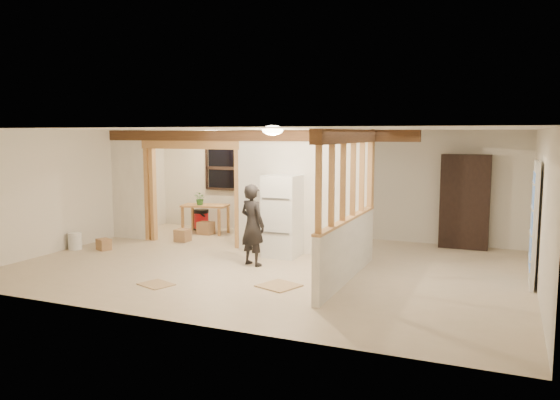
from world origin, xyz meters
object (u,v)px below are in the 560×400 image
at_px(woman, 252,225).
at_px(work_table, 205,219).
at_px(refrigerator, 282,216).
at_px(shop_vac, 201,220).
at_px(bookshelf, 465,202).

xyz_separation_m(woman, work_table, (-2.50, 2.55, -0.41)).
xyz_separation_m(refrigerator, shop_vac, (-3.01, 1.93, -0.54)).
bearing_deg(woman, work_table, -25.32).
distance_m(refrigerator, work_table, 3.21).
distance_m(woman, shop_vac, 4.01).
relative_size(woman, bookshelf, 0.76).
height_order(woman, work_table, woman).
bearing_deg(shop_vac, refrigerator, -32.62).
bearing_deg(refrigerator, bookshelf, 34.02).
relative_size(shop_vac, bookshelf, 0.27).
xyz_separation_m(refrigerator, woman, (-0.22, -0.91, -0.05)).
bearing_deg(bookshelf, refrigerator, -145.98).
height_order(shop_vac, bookshelf, bookshelf).
bearing_deg(woman, bookshelf, -118.04).
bearing_deg(work_table, refrigerator, -42.99).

